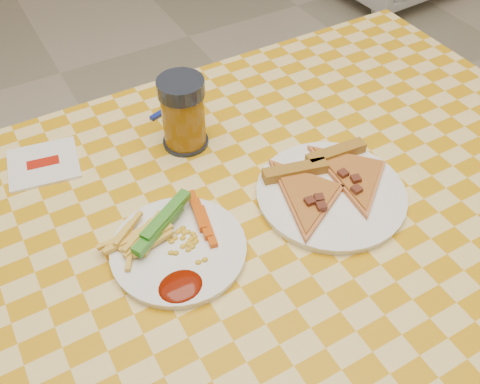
% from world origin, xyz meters
% --- Properties ---
extents(table, '(1.28, 0.88, 0.76)m').
position_xyz_m(table, '(0.00, 0.00, 0.68)').
color(table, silver).
rests_on(table, ground).
extents(plate_left, '(0.27, 0.27, 0.01)m').
position_xyz_m(plate_left, '(-0.15, -0.00, 0.76)').
color(plate_left, white).
rests_on(plate_left, table).
extents(plate_right, '(0.27, 0.27, 0.01)m').
position_xyz_m(plate_right, '(0.12, -0.02, 0.76)').
color(plate_right, white).
rests_on(plate_right, table).
extents(fries_veggies, '(0.20, 0.18, 0.04)m').
position_xyz_m(fries_veggies, '(-0.16, 0.01, 0.78)').
color(fries_veggies, '#F1CE4C').
rests_on(fries_veggies, plate_left).
extents(pizza_slices, '(0.27, 0.25, 0.02)m').
position_xyz_m(pizza_slices, '(0.12, -0.01, 0.78)').
color(pizza_slices, '#D48041').
rests_on(pizza_slices, plate_right).
extents(drink_glass, '(0.09, 0.09, 0.14)m').
position_xyz_m(drink_glass, '(-0.03, 0.23, 0.82)').
color(drink_glass, black).
rests_on(drink_glass, table).
extents(napkin, '(0.14, 0.13, 0.01)m').
position_xyz_m(napkin, '(-0.28, 0.30, 0.76)').
color(napkin, white).
rests_on(napkin, table).
extents(fork, '(0.13, 0.05, 0.01)m').
position_xyz_m(fork, '(0.00, 0.34, 0.76)').
color(fork, navy).
rests_on(fork, table).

